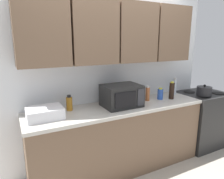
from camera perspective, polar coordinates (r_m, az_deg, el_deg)
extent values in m
cube|color=white|center=(2.85, -1.19, 4.85)|extent=(3.24, 0.06, 2.60)
cube|color=brown|center=(2.38, -19.20, 15.15)|extent=(0.56, 0.33, 0.75)
cube|color=brown|center=(2.53, -5.51, 15.64)|extent=(0.56, 0.33, 0.75)
cube|color=brown|center=(2.80, 6.07, 15.40)|extent=(0.56, 0.33, 0.75)
cube|color=brown|center=(3.16, 15.29, 14.78)|extent=(0.56, 0.33, 0.75)
cube|color=brown|center=(2.84, 1.92, -13.73)|extent=(2.34, 0.60, 0.86)
cube|color=beige|center=(2.66, 1.99, -5.08)|extent=(2.37, 0.63, 0.04)
cube|color=black|center=(3.78, 23.58, -7.49)|extent=(0.76, 0.64, 0.90)
cylinder|color=black|center=(3.43, 24.26, -1.59)|extent=(0.18, 0.18, 0.01)
cylinder|color=black|center=(3.70, 27.57, -0.92)|extent=(0.18, 0.18, 0.01)
cylinder|color=black|center=(3.61, 20.82, -0.60)|extent=(0.18, 0.18, 0.01)
cylinder|color=black|center=(3.86, 24.22, -0.03)|extent=(0.18, 0.18, 0.01)
cylinder|color=black|center=(3.42, 24.38, -0.39)|extent=(0.22, 0.22, 0.14)
sphere|color=black|center=(3.40, 24.52, 1.01)|extent=(0.04, 0.04, 0.04)
cube|color=black|center=(2.62, 2.66, -1.71)|extent=(0.48, 0.36, 0.28)
cube|color=black|center=(2.45, 3.85, -2.84)|extent=(0.29, 0.01, 0.18)
cube|color=#2D2D33|center=(2.56, 8.07, -2.19)|extent=(0.10, 0.01, 0.21)
cube|color=silver|center=(2.35, -18.33, -6.25)|extent=(0.38, 0.30, 0.12)
cylinder|color=black|center=(3.08, 16.35, -0.37)|extent=(0.07, 0.07, 0.24)
cylinder|color=yellow|center=(3.05, 16.51, 1.97)|extent=(0.05, 0.05, 0.02)
cylinder|color=#AD701E|center=(2.53, -11.86, -3.94)|extent=(0.07, 0.07, 0.17)
cylinder|color=black|center=(2.50, -11.97, -1.85)|extent=(0.05, 0.05, 0.03)
cylinder|color=#2D56B7|center=(3.03, 13.34, -1.29)|extent=(0.08, 0.08, 0.15)
cylinder|color=yellow|center=(3.01, 13.43, 0.26)|extent=(0.05, 0.05, 0.02)
cylinder|color=silver|center=(3.36, 17.09, 0.70)|extent=(0.07, 0.07, 0.24)
cylinder|color=silver|center=(3.34, 17.24, 2.90)|extent=(0.05, 0.05, 0.02)
cylinder|color=#BC6638|center=(2.91, 9.93, -1.28)|extent=(0.06, 0.06, 0.19)
cylinder|color=silver|center=(2.89, 10.02, 0.82)|extent=(0.04, 0.04, 0.03)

